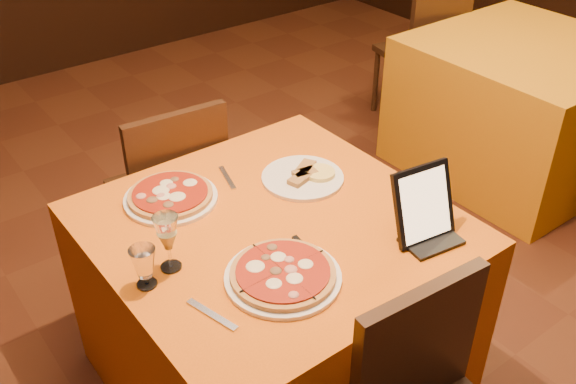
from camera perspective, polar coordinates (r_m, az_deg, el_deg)
floor at (r=2.80m, az=7.64°, el=-12.34°), size 6.00×7.00×0.01m
main_table at (r=2.35m, az=-1.29°, el=-10.07°), size 1.10×1.10×0.75m
side_table at (r=3.89m, az=19.86°, el=7.08°), size 1.10×1.10×0.75m
chair_main_far at (r=2.83m, az=-10.76°, el=0.12°), size 0.40×0.40×0.91m
chair_side_far at (r=4.28m, az=11.43°, el=12.09°), size 0.45×0.45×0.91m
pizza_near at (r=1.88m, az=-0.45°, el=-7.41°), size 0.34×0.34×0.03m
pizza_far at (r=2.23m, az=-10.39°, el=-0.40°), size 0.32×0.32×0.03m
cutlet_dish at (r=2.31m, az=1.31°, el=1.40°), size 0.30×0.30×0.03m
wine_glass at (r=1.90m, az=-10.62°, el=-4.43°), size 0.09×0.09×0.19m
water_glass at (r=1.87m, az=-12.65°, el=-6.57°), size 0.08×0.08×0.13m
tablet at (r=2.02m, az=11.95°, el=-1.04°), size 0.22×0.13×0.24m
knife at (r=1.94m, az=2.45°, el=-6.17°), size 0.05×0.21×0.01m
fork_near at (r=1.79m, az=-6.78°, el=-10.77°), size 0.06×0.18×0.01m
fork_far at (r=2.33m, az=-5.43°, el=1.27°), size 0.06×0.16×0.01m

